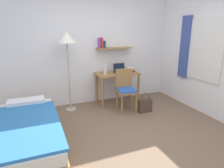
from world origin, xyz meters
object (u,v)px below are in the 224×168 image
object	(u,v)px
water_bottle	(105,70)
book_stack	(130,70)
desk_chair	(126,88)
desk	(117,79)
laptop	(120,70)
bed	(28,135)
handbag	(145,105)
standing_lamp	(67,43)

from	to	relation	value
water_bottle	book_stack	xyz separation A→B (m)	(0.68, 0.09, -0.07)
desk_chair	water_bottle	distance (m)	0.64
desk	book_stack	size ratio (longest dim) A/B	4.36
laptop	bed	bearing A→B (deg)	-147.66
bed	book_stack	xyz separation A→B (m)	(2.38, 1.34, 0.55)
handbag	water_bottle	bearing A→B (deg)	133.30
bed	laptop	distance (m)	2.55
water_bottle	desk	bearing A→B (deg)	10.93
desk	laptop	world-z (taller)	laptop
desk	laptop	size ratio (longest dim) A/B	3.41
bed	desk	size ratio (longest dim) A/B	1.96
book_stack	handbag	world-z (taller)	book_stack
standing_lamp	handbag	bearing A→B (deg)	-25.97
standing_lamp	handbag	world-z (taller)	standing_lamp
bed	handbag	bearing A→B (deg)	13.04
desk_chair	bed	bearing A→B (deg)	-157.76
book_stack	water_bottle	bearing A→B (deg)	-172.73
standing_lamp	desk_chair	bearing A→B (deg)	-21.19
book_stack	handbag	size ratio (longest dim) A/B	0.54
standing_lamp	book_stack	world-z (taller)	standing_lamp
desk	standing_lamp	xyz separation A→B (m)	(-1.16, -0.04, 0.89)
laptop	book_stack	distance (m)	0.28
desk_chair	laptop	distance (m)	0.59
bed	book_stack	world-z (taller)	book_stack
desk	desk_chair	distance (m)	0.50
desk	handbag	world-z (taller)	desk
handbag	desk_chair	bearing A→B (deg)	140.58
standing_lamp	handbag	distance (m)	2.13
desk	water_bottle	bearing A→B (deg)	-169.07
bed	laptop	size ratio (longest dim) A/B	6.68
handbag	laptop	bearing A→B (deg)	108.35
bed	handbag	distance (m)	2.43
standing_lamp	water_bottle	xyz separation A→B (m)	(0.82, -0.02, -0.63)
laptop	water_bottle	distance (m)	0.42
bed	desk_chair	size ratio (longest dim) A/B	2.18
water_bottle	book_stack	size ratio (longest dim) A/B	1.02
standing_lamp	handbag	xyz separation A→B (m)	(1.49, -0.72, -1.34)
desk	standing_lamp	distance (m)	1.46
standing_lamp	bed	bearing A→B (deg)	-124.47
standing_lamp	book_stack	size ratio (longest dim) A/B	7.31
desk	handbag	bearing A→B (deg)	-66.69
handbag	standing_lamp	bearing A→B (deg)	154.03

